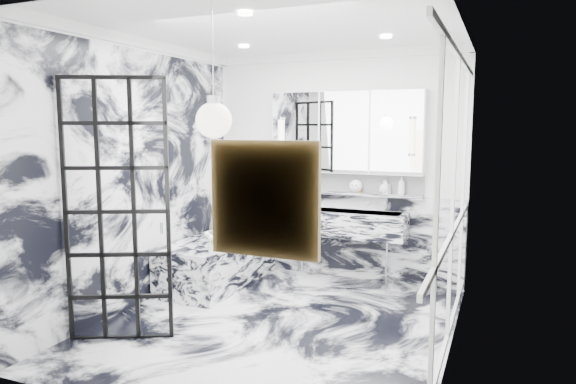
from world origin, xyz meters
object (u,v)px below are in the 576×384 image
at_px(trough_sink, 340,223).
at_px(mirror_cabinet, 346,132).
at_px(bathtub, 219,261).
at_px(crittall_door, 117,212).

height_order(trough_sink, mirror_cabinet, mirror_cabinet).
height_order(mirror_cabinet, bathtub, mirror_cabinet).
height_order(crittall_door, bathtub, crittall_door).
distance_m(crittall_door, trough_sink, 2.77).
bearing_deg(mirror_cabinet, bathtub, -147.94).
height_order(trough_sink, bathtub, trough_sink).
bearing_deg(bathtub, mirror_cabinet, 32.06).
xyz_separation_m(crittall_door, mirror_cabinet, (1.29, 2.58, 0.67)).
bearing_deg(mirror_cabinet, trough_sink, -90.00).
bearing_deg(trough_sink, mirror_cabinet, 90.00).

